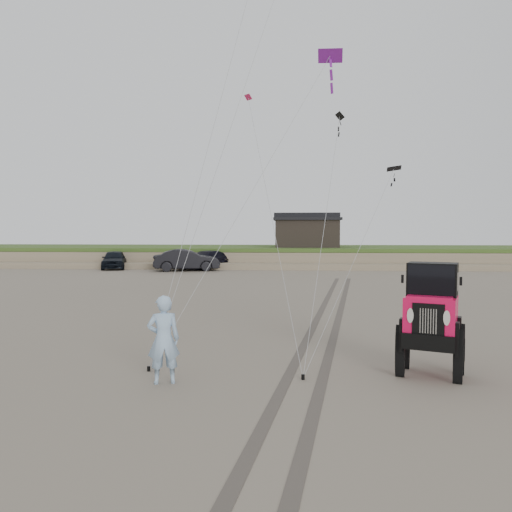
% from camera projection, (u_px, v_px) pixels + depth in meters
% --- Properties ---
extents(ground, '(160.00, 160.00, 0.00)m').
position_uv_depth(ground, '(273.00, 368.00, 12.28)').
color(ground, '#6B6054').
rests_on(ground, ground).
extents(dune_ridge, '(160.00, 14.25, 1.73)m').
position_uv_depth(dune_ridge, '(286.00, 256.00, 49.60)').
color(dune_ridge, '#7A6B54').
rests_on(dune_ridge, ground).
extents(cabin, '(6.40, 5.40, 3.35)m').
position_uv_depth(cabin, '(307.00, 232.00, 48.84)').
color(cabin, black).
rests_on(cabin, dune_ridge).
extents(truck_a, '(3.08, 5.11, 1.63)m').
position_uv_depth(truck_a, '(114.00, 260.00, 43.47)').
color(truck_a, black).
rests_on(truck_a, ground).
extents(truck_b, '(5.74, 3.20, 1.79)m').
position_uv_depth(truck_b, '(186.00, 260.00, 41.33)').
color(truck_b, black).
rests_on(truck_b, ground).
extents(truck_c, '(4.86, 5.67, 1.56)m').
position_uv_depth(truck_c, '(206.00, 260.00, 43.68)').
color(truck_c, black).
rests_on(truck_c, ground).
extents(jeep, '(4.32, 6.15, 2.10)m').
position_uv_depth(jeep, '(431.00, 331.00, 11.52)').
color(jeep, '#E10D45').
rests_on(jeep, ground).
extents(man, '(0.82, 0.66, 1.96)m').
position_uv_depth(man, '(164.00, 339.00, 10.99)').
color(man, '#86B1D0').
rests_on(man, ground).
extents(kite_flock, '(6.08, 5.66, 9.34)m').
position_uv_depth(kite_flock, '(313.00, 46.00, 21.26)').
color(kite_flock, '#D61A53').
rests_on(kite_flock, ground).
extents(stake_main, '(0.08, 0.08, 0.12)m').
position_uv_depth(stake_main, '(149.00, 369.00, 11.97)').
color(stake_main, black).
rests_on(stake_main, ground).
extents(stake_aux, '(0.08, 0.08, 0.12)m').
position_uv_depth(stake_aux, '(303.00, 377.00, 11.30)').
color(stake_aux, black).
rests_on(stake_aux, ground).
extents(tire_tracks, '(5.22, 29.74, 0.01)m').
position_uv_depth(tire_tracks, '(330.00, 314.00, 20.11)').
color(tire_tracks, '#4C443D').
rests_on(tire_tracks, ground).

